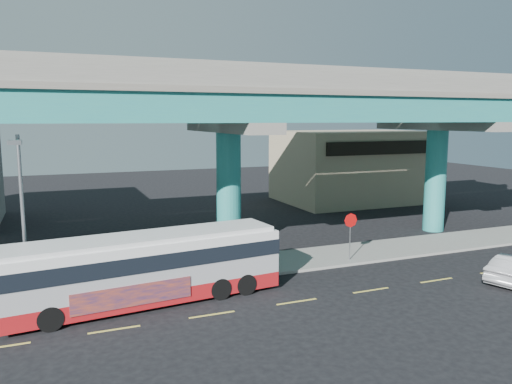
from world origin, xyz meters
name	(u,v)px	position (x,y,z in m)	size (l,w,h in m)	color
ground	(294,300)	(0.00, 0.00, 0.00)	(120.00, 120.00, 0.00)	black
sidewalk	(250,266)	(0.00, 5.50, 0.07)	(70.00, 4.00, 0.15)	gray
lane_markings	(297,302)	(0.00, -0.30, 0.01)	(58.00, 0.12, 0.01)	#D8C64C
viaduct	(227,103)	(0.00, 9.11, 9.14)	(52.00, 12.40, 11.70)	teal
building_beige	(353,166)	(18.00, 22.98, 3.51)	(14.00, 10.23, 7.00)	tan
transit_bus	(148,266)	(-6.21, 2.12, 1.71)	(12.36, 3.91, 3.12)	#A11317
parked_car	(45,272)	(-10.52, 5.73, 0.88)	(4.57, 2.91, 1.45)	#2B2A2F
street_lamp	(21,196)	(-11.21, 3.45, 4.97)	(0.50, 2.43, 7.39)	gray
stop_sign	(350,226)	(5.67, 4.18, 2.13)	(0.82, 0.08, 2.73)	gray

